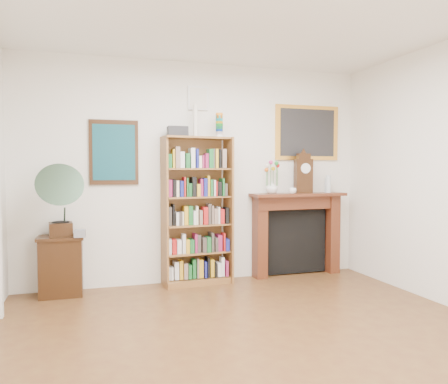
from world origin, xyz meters
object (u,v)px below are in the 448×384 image
cd_stack (80,233)px  mantel_clock (303,174)px  bookshelf (197,202)px  fireplace (296,227)px  bottle_left (328,184)px  side_cabinet (61,266)px  gramophone (59,196)px  flower_vase (272,188)px  teacup (292,191)px  bottle_right (327,185)px

cd_stack → mantel_clock: 2.97m
bookshelf → mantel_clock: 1.53m
fireplace → mantel_clock: size_ratio=2.51×
fireplace → bottle_left: bearing=-8.7°
side_cabinet → cd_stack: 0.46m
gramophone → bottle_left: size_ratio=3.42×
side_cabinet → flower_vase: 2.77m
flower_vase → gramophone: bearing=-176.0°
side_cabinet → gramophone: size_ratio=0.84×
fireplace → cd_stack: (-2.81, -0.25, 0.07)m
bookshelf → teacup: 1.29m
flower_vase → bottle_left: bearing=-0.3°
side_cabinet → cd_stack: (0.21, -0.15, 0.38)m
bookshelf → side_cabinet: size_ratio=3.10×
mantel_clock → teacup: size_ratio=5.47×
bookshelf → fireplace: bearing=-2.4°
cd_stack → teacup: (2.68, 0.11, 0.44)m
cd_stack → flower_vase: (2.42, 0.20, 0.48)m
gramophone → bottle_left: 3.48m
gramophone → fireplace: bearing=-1.8°
bookshelf → side_cabinet: 1.75m
bookshelf → mantel_clock: bearing=-4.2°
mantel_clock → teacup: 0.32m
bookshelf → bottle_right: size_ratio=10.64×
fireplace → bottle_right: (0.46, -0.02, 0.56)m
cd_stack → teacup: 2.71m
fireplace → flower_vase: 0.67m
side_cabinet → bottle_left: 3.59m
fireplace → teacup: 0.54m
side_cabinet → flower_vase: flower_vase is taller
teacup → bottle_left: bearing=8.6°
bottle_left → flower_vase: bearing=179.7°
bottle_left → mantel_clock: bearing=178.0°
bookshelf → fireplace: bookshelf is taller
fireplace → gramophone: bearing=-177.6°
teacup → gramophone: bearing=-178.2°
bottle_right → bottle_left: bearing=-89.2°
bookshelf → mantel_clock: (1.49, 0.03, 0.35)m
bookshelf → bottle_left: bookshelf is taller
mantel_clock → bottle_left: mantel_clock is taller
side_cabinet → mantel_clock: 3.27m
fireplace → mantel_clock: 0.73m
fireplace → teacup: bearing=-134.5°
flower_vase → teacup: (0.25, -0.09, -0.04)m
bookshelf → side_cabinet: (-1.61, -0.03, -0.69)m
teacup → bookshelf: bearing=176.9°
side_cabinet → fireplace: fireplace is taller
teacup → bottle_right: bearing=12.2°
gramophone → mantel_clock: size_ratio=1.54×
gramophone → side_cabinet: bearing=84.4°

